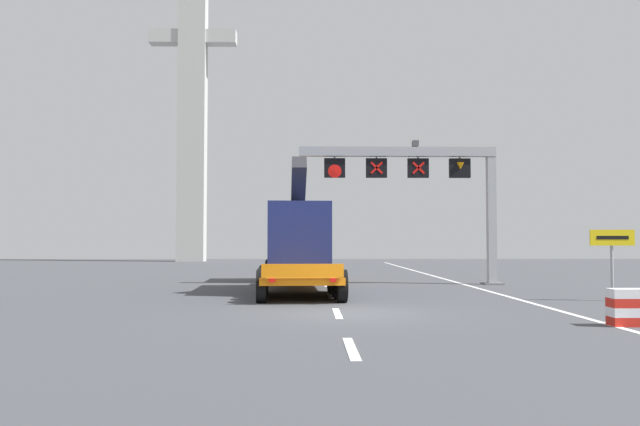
# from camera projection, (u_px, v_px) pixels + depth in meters

# --- Properties ---
(ground) EXTENTS (112.00, 112.00, 0.00)m
(ground) POSITION_uv_depth(u_px,v_px,m) (350.00, 313.00, 18.12)
(ground) COLOR #424449
(lane_markings) EXTENTS (0.20, 61.61, 0.01)m
(lane_markings) POSITION_uv_depth(u_px,v_px,m) (321.00, 273.00, 41.59)
(lane_markings) COLOR silver
(lane_markings) RESTS_ON ground
(edge_line_right) EXTENTS (0.20, 63.00, 0.01)m
(edge_line_right) POSITION_uv_depth(u_px,v_px,m) (464.00, 284.00, 30.21)
(edge_line_right) COLOR silver
(edge_line_right) RESTS_ON ground
(overhead_lane_gantry) EXTENTS (9.66, 0.90, 6.88)m
(overhead_lane_gantry) POSITION_uv_depth(u_px,v_px,m) (425.00, 175.00, 30.46)
(overhead_lane_gantry) COLOR #9EA0A5
(overhead_lane_gantry) RESTS_ON ground
(heavy_haul_truck_orange) EXTENTS (3.58, 14.15, 5.30)m
(heavy_haul_truck_orange) POSITION_uv_depth(u_px,v_px,m) (296.00, 243.00, 28.68)
(heavy_haul_truck_orange) COLOR orange
(heavy_haul_truck_orange) RESTS_ON ground
(exit_sign_yellow) EXTENTS (1.54, 0.15, 2.45)m
(exit_sign_yellow) POSITION_uv_depth(u_px,v_px,m) (612.00, 246.00, 21.89)
(exit_sign_yellow) COLOR #9EA0A5
(exit_sign_yellow) RESTS_ON ground
(crash_barrier_striped) EXTENTS (1.01, 0.51, 0.90)m
(crash_barrier_striped) POSITION_uv_depth(u_px,v_px,m) (631.00, 307.00, 15.39)
(crash_barrier_striped) COLOR red
(crash_barrier_striped) RESTS_ON ground
(bridge_pylon_distant) EXTENTS (9.00, 2.00, 37.58)m
(bridge_pylon_distant) POSITION_uv_depth(u_px,v_px,m) (193.00, 77.00, 66.16)
(bridge_pylon_distant) COLOR #B7B7B2
(bridge_pylon_distant) RESTS_ON ground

